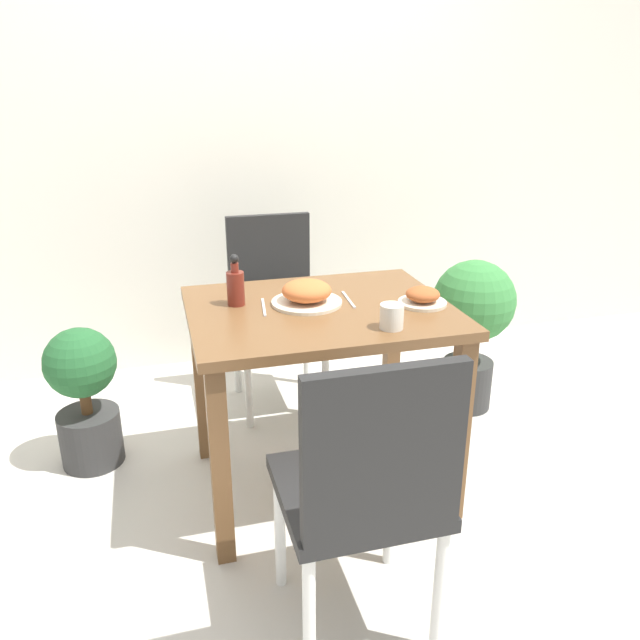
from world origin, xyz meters
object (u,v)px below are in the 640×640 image
(chair_far, at_px, (274,300))
(potted_plant_right, at_px, (473,318))
(potted_plant_left, at_px, (84,393))
(side_plate, at_px, (423,297))
(drink_cup, at_px, (392,316))
(sauce_bottle, at_px, (236,286))
(food_plate, at_px, (307,294))
(chair_near, at_px, (366,486))

(chair_far, distance_m, potted_plant_right, 0.93)
(potted_plant_left, bearing_deg, side_plate, -20.69)
(drink_cup, bearing_deg, side_plate, 44.25)
(side_plate, xyz_separation_m, potted_plant_left, (-1.23, 0.47, -0.45))
(chair_far, xyz_separation_m, potted_plant_right, (0.87, -0.34, -0.05))
(sauce_bottle, distance_m, potted_plant_left, 0.82)
(food_plate, bearing_deg, potted_plant_left, 157.16)
(drink_cup, xyz_separation_m, potted_plant_right, (0.68, 0.68, -0.32))
(side_plate, xyz_separation_m, sauce_bottle, (-0.64, 0.17, 0.04))
(chair_near, distance_m, food_plate, 0.83)
(side_plate, bearing_deg, chair_near, -123.39)
(sauce_bottle, xyz_separation_m, potted_plant_right, (1.14, 0.32, -0.35))
(chair_far, distance_m, food_plate, 0.77)
(chair_near, height_order, side_plate, chair_near)
(chair_near, xyz_separation_m, potted_plant_left, (-0.79, 1.13, -0.19))
(chair_far, relative_size, side_plate, 5.19)
(food_plate, bearing_deg, chair_far, 88.35)
(food_plate, distance_m, sauce_bottle, 0.25)
(chair_far, distance_m, sauce_bottle, 0.77)
(chair_far, bearing_deg, chair_near, -92.35)
(sauce_bottle, bearing_deg, side_plate, -14.99)
(chair_near, xyz_separation_m, food_plate, (0.04, 0.78, 0.27))
(side_plate, height_order, sauce_bottle, sauce_bottle)
(chair_near, height_order, potted_plant_left, chair_near)
(chair_near, relative_size, drink_cup, 11.07)
(side_plate, distance_m, potted_plant_right, 0.76)
(potted_plant_left, bearing_deg, chair_far, 23.18)
(food_plate, bearing_deg, side_plate, -15.98)
(food_plate, height_order, drink_cup, food_plate)
(chair_far, relative_size, potted_plant_right, 1.23)
(food_plate, relative_size, sauce_bottle, 1.36)
(drink_cup, height_order, potted_plant_right, drink_cup)
(food_plate, relative_size, potted_plant_right, 0.35)
(chair_far, bearing_deg, potted_plant_left, -156.82)
(chair_near, xyz_separation_m, side_plate, (0.44, 0.67, 0.26))
(side_plate, bearing_deg, sauce_bottle, 165.01)
(chair_near, height_order, food_plate, chair_near)
(potted_plant_right, bearing_deg, potted_plant_left, -179.08)
(chair_near, relative_size, potted_plant_left, 1.52)
(side_plate, bearing_deg, potted_plant_right, 45.09)
(sauce_bottle, bearing_deg, potted_plant_right, 15.80)
(drink_cup, bearing_deg, chair_near, -117.26)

